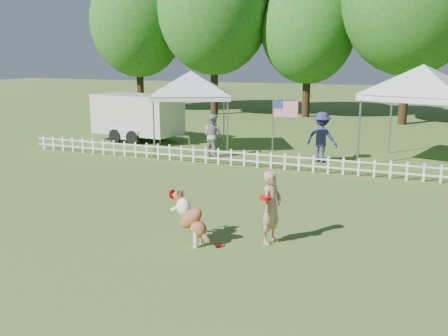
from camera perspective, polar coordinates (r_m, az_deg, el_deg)
name	(u,v)px	position (r m, az deg, el deg)	size (l,w,h in m)	color
ground	(213,237)	(11.05, -1.29, -7.94)	(120.00, 120.00, 0.00)	#3A5A1C
picket_fence	(292,162)	(17.38, 7.76, 0.67)	(22.00, 0.08, 0.60)	white
handler	(271,207)	(10.56, 5.44, -4.51)	(0.57, 0.37, 1.56)	tan
dog	(191,219)	(10.56, -3.74, -5.79)	(1.07, 0.36, 1.10)	brown
frisbee_on_turf	(220,245)	(10.59, -0.51, -8.84)	(0.21, 0.21, 0.02)	red
canopy_tent_left	(191,112)	(20.84, -3.77, 6.41)	(3.11, 3.11, 3.21)	silver
canopy_tent_right	(419,117)	(19.20, 21.42, 5.47)	(3.40, 3.40, 3.52)	silver
cargo_trailer	(138,117)	(23.59, -9.85, 5.73)	(4.96, 2.18, 2.18)	silver
flag_pole	(273,133)	(17.79, 5.59, 3.98)	(0.93, 0.10, 2.42)	gray
spectator_a	(213,135)	(19.56, -1.28, 3.74)	(0.81, 0.63, 1.67)	gray
spectator_b	(322,137)	(18.87, 11.11, 3.48)	(1.21, 0.70, 1.87)	navy
tree_far_left	(138,32)	(36.85, -9.77, 15.08)	(6.60, 6.60, 11.00)	#235618
tree_left	(214,22)	(33.71, -1.15, 16.33)	(7.40, 7.40, 12.00)	#235618
tree_center_left	(308,39)	(32.79, 9.60, 14.34)	(6.00, 6.00, 9.80)	#235618
tree_center_right	(411,11)	(30.62, 20.57, 16.48)	(7.60, 7.60, 12.60)	#235618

